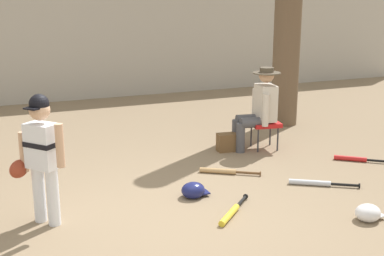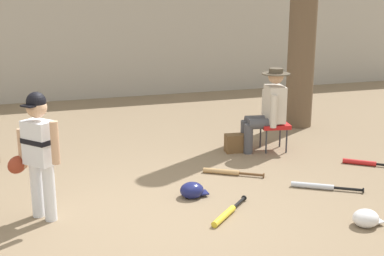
% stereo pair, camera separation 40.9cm
% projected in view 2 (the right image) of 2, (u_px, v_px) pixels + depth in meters
% --- Properties ---
extents(ground_plane, '(60.00, 60.00, 0.00)m').
position_uv_depth(ground_plane, '(168.00, 221.00, 5.16)').
color(ground_plane, '#7F6B51').
extents(concrete_back_wall, '(18.00, 0.36, 2.61)m').
position_uv_depth(concrete_back_wall, '(82.00, 38.00, 10.94)').
color(concrete_back_wall, '#ADA89E').
rests_on(concrete_back_wall, ground).
extents(tree_behind_spectator, '(0.76, 0.76, 4.90)m').
position_uv_depth(tree_behind_spectator, '(304.00, 4.00, 8.38)').
color(tree_behind_spectator, brown).
rests_on(tree_behind_spectator, ground).
extents(young_ballplayer, '(0.54, 0.48, 1.31)m').
position_uv_depth(young_ballplayer, '(38.00, 148.00, 5.03)').
color(young_ballplayer, white).
rests_on(young_ballplayer, ground).
extents(folding_stool, '(0.46, 0.46, 0.41)m').
position_uv_depth(folding_stool, '(274.00, 126.00, 7.40)').
color(folding_stool, red).
rests_on(folding_stool, ground).
extents(seated_spectator, '(0.68, 0.54, 1.20)m').
position_uv_depth(seated_spectator, '(268.00, 107.00, 7.31)').
color(seated_spectator, '#47474C').
rests_on(seated_spectator, ground).
extents(handbag_beside_stool, '(0.36, 0.22, 0.26)m').
position_uv_depth(handbag_beside_stool, '(237.00, 143.00, 7.38)').
color(handbag_beside_stool, brown).
rests_on(handbag_beside_stool, ground).
extents(bat_aluminum_silver, '(0.72, 0.50, 0.07)m').
position_uv_depth(bat_aluminum_silver, '(318.00, 186.00, 5.99)').
color(bat_aluminum_silver, '#B7BCC6').
rests_on(bat_aluminum_silver, ground).
extents(bat_yellow_trainer, '(0.60, 0.58, 0.07)m').
position_uv_depth(bat_yellow_trainer, '(226.00, 214.00, 5.24)').
color(bat_yellow_trainer, yellow).
rests_on(bat_yellow_trainer, ground).
extents(bat_red_barrel, '(0.60, 0.50, 0.07)m').
position_uv_depth(bat_red_barrel, '(364.00, 163.00, 6.82)').
color(bat_red_barrel, red).
rests_on(bat_red_barrel, ground).
extents(bat_wood_tan, '(0.68, 0.48, 0.07)m').
position_uv_depth(bat_wood_tan, '(226.00, 172.00, 6.47)').
color(bat_wood_tan, tan).
rests_on(bat_wood_tan, ground).
extents(batting_helmet_navy, '(0.32, 0.25, 0.18)m').
position_uv_depth(batting_helmet_navy, '(192.00, 190.00, 5.74)').
color(batting_helmet_navy, navy).
rests_on(batting_helmet_navy, ground).
extents(batting_helmet_white, '(0.31, 0.24, 0.18)m').
position_uv_depth(batting_helmet_white, '(366.00, 218.00, 5.03)').
color(batting_helmet_white, silver).
rests_on(batting_helmet_white, ground).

